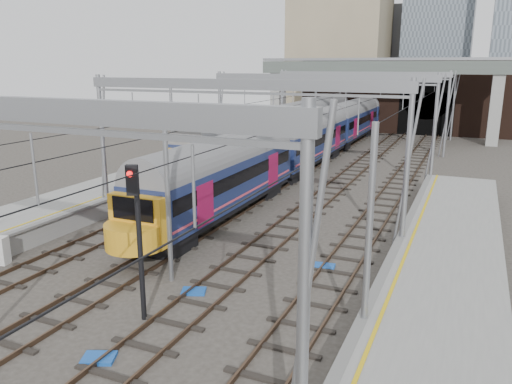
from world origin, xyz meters
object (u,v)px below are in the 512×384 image
at_px(relay_cabinet, 0,251).
at_px(train_second, 326,115).
at_px(signal_near_centre, 138,226).
at_px(train_main, 333,128).

bearing_deg(relay_cabinet, train_second, 72.26).
xyz_separation_m(train_second, signal_near_centre, (6.90, -46.67, 0.87)).
relative_size(signal_near_centre, relay_cabinet, 4.40).
relative_size(train_second, signal_near_centre, 12.07).
distance_m(train_main, relay_cabinet, 34.09).
bearing_deg(train_main, train_second, 109.14).
bearing_deg(train_main, signal_near_centre, -85.29).
bearing_deg(signal_near_centre, train_main, 71.94).
relative_size(train_main, train_second, 0.96).
bearing_deg(signal_near_centre, relay_cabinet, 146.77).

